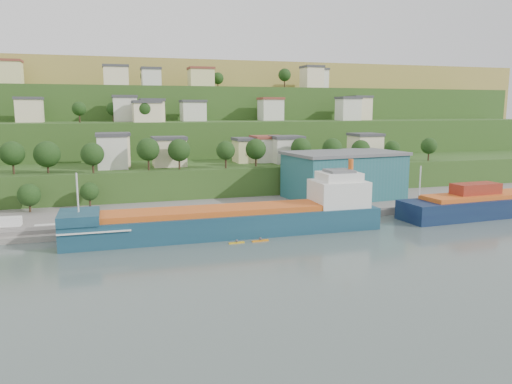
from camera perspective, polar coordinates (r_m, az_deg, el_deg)
name	(u,v)px	position (r m, az deg, el deg)	size (l,w,h in m)	color
ground	(268,242)	(100.72, 1.34, -5.70)	(500.00, 500.00, 0.00)	#465551
quay	(306,209)	(133.13, 5.71, -1.99)	(220.00, 26.00, 4.00)	slate
hillside	(165,160)	(264.04, -10.31, 3.61)	(360.00, 210.88, 96.00)	#284719
cargo_ship_near	(238,221)	(106.43, -2.12, -3.35)	(66.92, 11.19, 17.18)	#123345
warehouse	(344,175)	(139.61, 9.99, 1.95)	(33.01, 22.49, 12.80)	#205D62
caravan	(7,224)	(117.48, -26.61, -3.24)	(5.76, 2.40, 2.69)	white
dinghy	(45,227)	(115.57, -22.96, -3.65)	(4.21, 1.58, 0.84)	silver
kayak_orange	(260,240)	(100.93, 0.49, -5.52)	(3.53, 0.85, 0.87)	orange
kayak_yellow	(237,242)	(99.56, -2.24, -5.75)	(3.21, 0.76, 0.80)	gold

